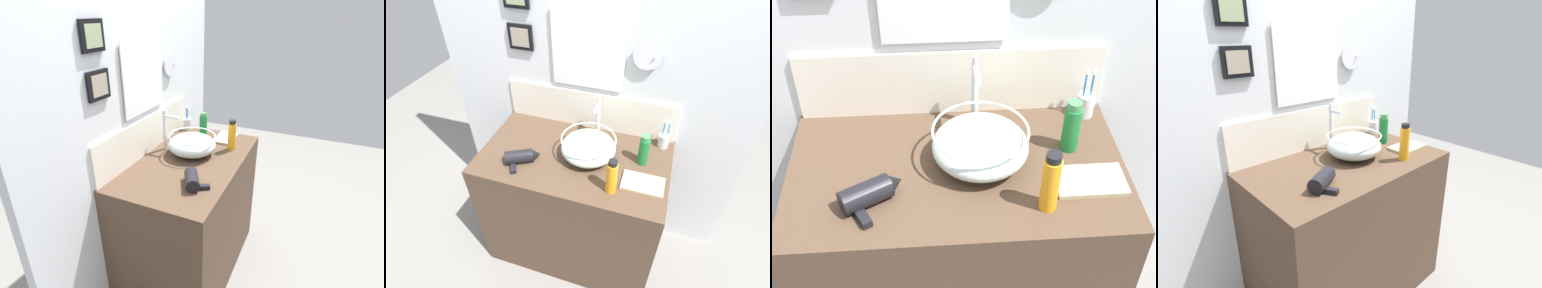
% 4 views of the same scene
% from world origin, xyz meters
% --- Properties ---
extents(ground_plane, '(6.00, 6.00, 0.00)m').
position_xyz_m(ground_plane, '(0.00, 0.00, 0.00)').
color(ground_plane, gray).
extents(vanity_counter, '(1.10, 0.63, 0.90)m').
position_xyz_m(vanity_counter, '(0.00, 0.00, 0.45)').
color(vanity_counter, '#4C3828').
rests_on(vanity_counter, ground).
extents(back_panel, '(1.95, 0.09, 2.60)m').
position_xyz_m(back_panel, '(-0.00, 0.35, 1.30)').
color(back_panel, silver).
rests_on(back_panel, ground).
extents(glass_bowl_sink, '(0.31, 0.31, 0.14)m').
position_xyz_m(glass_bowl_sink, '(0.08, 0.02, 0.97)').
color(glass_bowl_sink, silver).
rests_on(glass_bowl_sink, vanity_counter).
extents(faucet, '(0.02, 0.12, 0.28)m').
position_xyz_m(faucet, '(0.08, 0.22, 1.06)').
color(faucet, silver).
rests_on(faucet, vanity_counter).
extents(hair_drier, '(0.21, 0.20, 0.08)m').
position_xyz_m(hair_drier, '(-0.27, -0.13, 0.94)').
color(hair_drier, black).
rests_on(hair_drier, vanity_counter).
extents(toothbrush_cup, '(0.06, 0.06, 0.19)m').
position_xyz_m(toothbrush_cup, '(0.48, 0.25, 0.95)').
color(toothbrush_cup, silver).
rests_on(toothbrush_cup, vanity_counter).
extents(soap_dispenser, '(0.06, 0.06, 0.19)m').
position_xyz_m(soap_dispenser, '(0.38, 0.07, 0.99)').
color(soap_dispenser, '#197233').
rests_on(soap_dispenser, vanity_counter).
extents(shampoo_bottle, '(0.05, 0.05, 0.21)m').
position_xyz_m(shampoo_bottle, '(0.26, -0.19, 1.00)').
color(shampoo_bottle, orange).
rests_on(shampoo_bottle, vanity_counter).
extents(hand_towel, '(0.22, 0.14, 0.02)m').
position_xyz_m(hand_towel, '(0.41, -0.10, 0.91)').
color(hand_towel, tan).
rests_on(hand_towel, vanity_counter).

